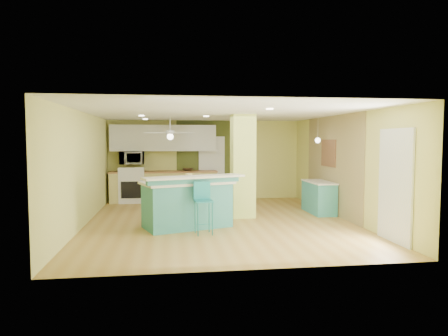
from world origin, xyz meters
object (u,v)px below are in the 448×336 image
(side_counter, at_px, (319,197))
(canister, at_px, (189,178))
(fruit_bowl, at_px, (188,170))
(peninsula, at_px, (187,203))
(bar_stool, at_px, (203,199))

(side_counter, relative_size, canister, 7.77)
(fruit_bowl, xyz_separation_m, canister, (-0.15, -3.66, 0.10))
(peninsula, height_order, fruit_bowl, peninsula)
(peninsula, relative_size, fruit_bowl, 6.66)
(peninsula, distance_m, bar_stool, 0.71)
(bar_stool, relative_size, canister, 6.36)
(side_counter, distance_m, canister, 3.69)
(fruit_bowl, relative_size, canister, 2.08)
(side_counter, bearing_deg, fruit_bowl, 143.24)
(peninsula, distance_m, canister, 0.55)
(peninsula, relative_size, bar_stool, 2.18)
(peninsula, distance_m, fruit_bowl, 3.72)
(bar_stool, height_order, fruit_bowl, bar_stool)
(side_counter, bearing_deg, canister, -160.24)
(peninsula, xyz_separation_m, side_counter, (3.45, 1.25, -0.12))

